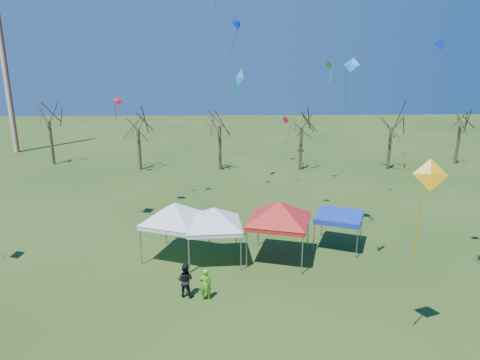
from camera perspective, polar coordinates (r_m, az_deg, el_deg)
The scene contains 22 objects.
ground at distance 22.41m, azimuth 2.72°, elevation -14.13°, with size 140.00×140.00×0.00m, color #294817.
radio_mast at distance 59.54m, azimuth -29.17°, elevation 15.13°, with size 0.70×0.70×25.00m, color silver.
tree_0 at distance 50.76m, azimuth -24.34°, elevation 9.09°, with size 3.83×3.83×8.44m.
tree_1 at distance 45.27m, azimuth -13.56°, elevation 8.50°, with size 3.42×3.42×7.54m.
tree_2 at distance 44.02m, azimuth -2.76°, elevation 9.38°, with size 3.71×3.71×8.18m.
tree_3 at distance 44.37m, azimuth 8.28°, elevation 9.01°, with size 3.59×3.59×7.91m.
tree_4 at distance 46.85m, azimuth 19.72°, elevation 8.59°, with size 3.58×3.58×7.89m.
tree_5 at distance 52.31m, azimuth 27.52°, elevation 8.03°, with size 3.39×3.39×7.46m.
tent_white_west at distance 24.52m, azimuth -8.69°, elevation -3.49°, with size 4.16×4.16×3.90m.
tent_white_mid at distance 23.95m, azimuth -3.55°, elevation -4.16°, with size 4.23×4.23×3.73m.
tent_red at distance 24.08m, azimuth 5.29°, elevation -3.40°, with size 4.44×4.44×4.07m.
tent_blue at distance 26.75m, azimuth 13.10°, elevation -4.83°, with size 3.51×3.51×2.11m.
person_dark at distance 21.43m, azimuth -7.32°, elevation -13.10°, with size 0.84×0.65×1.72m, color black.
person_green at distance 21.10m, azimuth -4.63°, elevation -13.68°, with size 0.58×0.38×1.60m, color #60CC20.
kite_19 at distance 39.83m, azimuth 11.79°, elevation 14.70°, with size 0.88×0.85×1.97m.
kite_11 at distance 36.94m, azimuth -0.46°, elevation 20.32°, with size 1.29×1.50×3.18m.
kite_5 at distance 16.43m, azimuth 24.03°, elevation 0.47°, with size 1.35×1.00×3.91m.
kite_17 at distance 26.59m, azimuth 14.62°, elevation 14.55°, with size 1.11×0.99×2.92m.
kite_13 at distance 42.55m, azimuth -15.98°, elevation 10.04°, with size 0.97×0.69×2.35m.
kite_12 at distance 44.30m, azimuth 25.11°, elevation 16.04°, with size 0.89×0.84×3.11m.
kite_1 at distance 23.02m, azimuth -0.18°, elevation 13.43°, with size 0.69×1.04×2.30m.
kite_22 at distance 38.64m, azimuth 6.16°, elevation 7.81°, with size 0.94×0.95×2.66m.
Camera 1 is at (-1.63, -19.37, 11.15)m, focal length 32.00 mm.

